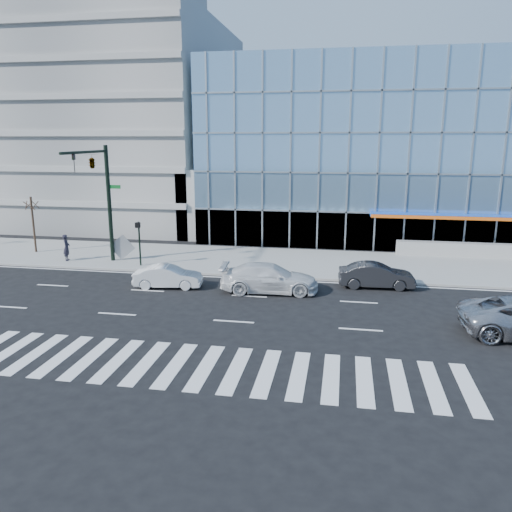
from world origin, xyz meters
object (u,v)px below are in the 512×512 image
(white_sedan, at_px, (168,277))
(dark_sedan, at_px, (376,275))
(traffic_signal, at_px, (97,176))
(tilted_panel, at_px, (122,247))
(pedestrian, at_px, (67,248))
(street_tree_near, at_px, (31,204))
(ped_signal_post, at_px, (139,237))
(white_suv, at_px, (269,278))

(white_sedan, bearing_deg, dark_sedan, -87.87)
(traffic_signal, height_order, tilted_panel, traffic_signal)
(white_sedan, relative_size, tilted_panel, 3.07)
(white_sedan, relative_size, pedestrian, 2.14)
(traffic_signal, relative_size, white_sedan, 2.01)
(traffic_signal, bearing_deg, street_tree_near, 157.29)
(traffic_signal, distance_m, ped_signal_post, 4.75)
(street_tree_near, bearing_deg, pedestrian, -28.66)
(traffic_signal, bearing_deg, white_sedan, -31.89)
(ped_signal_post, bearing_deg, traffic_signal, -171.48)
(ped_signal_post, xyz_separation_m, street_tree_near, (-9.50, 2.56, 1.64))
(traffic_signal, height_order, pedestrian, traffic_signal)
(ped_signal_post, relative_size, tilted_panel, 2.31)
(street_tree_near, distance_m, white_suv, 20.25)
(dark_sedan, xyz_separation_m, pedestrian, (-21.22, 2.40, 0.36))
(ped_signal_post, distance_m, pedestrian, 5.78)
(street_tree_near, relative_size, pedestrian, 2.27)
(white_suv, height_order, white_sedan, white_suv)
(traffic_signal, height_order, white_suv, traffic_signal)
(white_suv, distance_m, white_sedan, 6.01)
(white_sedan, relative_size, dark_sedan, 0.91)
(street_tree_near, xyz_separation_m, dark_sedan, (25.06, -4.50, -3.06))
(white_suv, bearing_deg, ped_signal_post, 62.36)
(pedestrian, bearing_deg, white_suv, -122.74)
(traffic_signal, distance_m, white_suv, 13.57)
(traffic_signal, distance_m, white_sedan, 8.92)
(street_tree_near, relative_size, tilted_panel, 3.25)
(tilted_panel, bearing_deg, white_sedan, -57.48)
(tilted_panel, bearing_deg, dark_sedan, -22.76)
(traffic_signal, distance_m, street_tree_near, 7.96)
(ped_signal_post, distance_m, white_suv, 10.31)
(pedestrian, bearing_deg, tilted_panel, -94.09)
(pedestrian, bearing_deg, ped_signal_post, -111.35)
(ped_signal_post, xyz_separation_m, white_sedan, (3.46, -4.08, -1.48))
(white_sedan, height_order, dark_sedan, dark_sedan)
(traffic_signal, relative_size, dark_sedan, 1.82)
(white_suv, xyz_separation_m, pedestrian, (-15.12, 4.34, 0.27))
(white_suv, bearing_deg, traffic_signal, 68.32)
(white_suv, relative_size, white_sedan, 1.40)
(ped_signal_post, height_order, white_suv, ped_signal_post)
(white_suv, distance_m, tilted_panel, 12.47)
(traffic_signal, distance_m, dark_sedan, 18.92)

